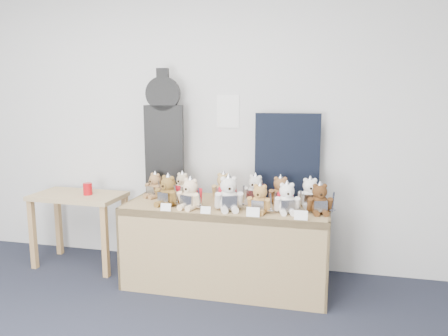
% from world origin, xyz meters
% --- Properties ---
extents(room_shell, '(6.00, 6.00, 6.00)m').
position_xyz_m(room_shell, '(0.66, 2.49, 1.46)').
color(room_shell, white).
rests_on(room_shell, floor).
extents(display_table, '(1.70, 0.71, 0.71)m').
position_xyz_m(display_table, '(0.76, 1.96, 0.55)').
color(display_table, olive).
rests_on(display_table, floor).
extents(side_table, '(0.85, 0.49, 0.69)m').
position_xyz_m(side_table, '(-0.69, 2.11, 0.57)').
color(side_table, tan).
rests_on(side_table, floor).
extents(guitar_case, '(0.36, 0.16, 1.13)m').
position_xyz_m(guitar_case, '(0.11, 2.29, 1.26)').
color(guitar_case, black).
rests_on(guitar_case, display_table).
extents(navy_board, '(0.56, 0.05, 0.75)m').
position_xyz_m(navy_board, '(1.22, 2.34, 1.08)').
color(navy_board, black).
rests_on(navy_board, display_table).
extents(red_cup, '(0.08, 0.08, 0.11)m').
position_xyz_m(red_cup, '(-0.58, 2.10, 0.75)').
color(red_cup, '#AA0B11').
rests_on(red_cup, side_table).
extents(teddy_front_far_left, '(0.23, 0.22, 0.29)m').
position_xyz_m(teddy_front_far_left, '(0.29, 1.86, 0.82)').
color(teddy_front_far_left, brown).
rests_on(teddy_front_far_left, display_table).
extents(teddy_front_left, '(0.23, 0.21, 0.28)m').
position_xyz_m(teddy_front_left, '(0.50, 1.82, 0.82)').
color(teddy_front_left, beige).
rests_on(teddy_front_left, display_table).
extents(teddy_front_centre, '(0.26, 0.24, 0.31)m').
position_xyz_m(teddy_front_centre, '(0.81, 1.84, 0.83)').
color(teddy_front_centre, silver).
rests_on(teddy_front_centre, display_table).
extents(teddy_front_right, '(0.21, 0.18, 0.26)m').
position_xyz_m(teddy_front_right, '(1.06, 1.82, 0.81)').
color(teddy_front_right, '#A4763E').
rests_on(teddy_front_right, display_table).
extents(teddy_front_far_right, '(0.23, 0.21, 0.27)m').
position_xyz_m(teddy_front_far_right, '(1.27, 1.87, 0.81)').
color(teddy_front_far_right, white).
rests_on(teddy_front_far_right, display_table).
extents(teddy_front_end, '(0.23, 0.20, 0.27)m').
position_xyz_m(teddy_front_end, '(1.51, 1.91, 0.81)').
color(teddy_front_end, '#4E311A').
rests_on(teddy_front_end, display_table).
extents(teddy_back_left, '(0.20, 0.19, 0.25)m').
position_xyz_m(teddy_back_left, '(0.31, 2.18, 0.80)').
color(teddy_back_left, beige).
rests_on(teddy_back_left, display_table).
extents(teddy_back_centre_left, '(0.22, 0.19, 0.27)m').
position_xyz_m(teddy_back_centre_left, '(0.69, 2.17, 0.81)').
color(teddy_back_centre_left, tan).
rests_on(teddy_back_centre_left, display_table).
extents(teddy_back_centre_right, '(0.22, 0.21, 0.27)m').
position_xyz_m(teddy_back_centre_right, '(0.98, 2.13, 0.81)').
color(teddy_back_centre_right, beige).
rests_on(teddy_back_centre_right, display_table).
extents(teddy_back_right, '(0.22, 0.19, 0.27)m').
position_xyz_m(teddy_back_right, '(1.19, 2.12, 0.81)').
color(teddy_back_right, brown).
rests_on(teddy_back_right, display_table).
extents(teddy_back_end, '(0.23, 0.20, 0.27)m').
position_xyz_m(teddy_back_end, '(1.43, 2.09, 0.81)').
color(teddy_back_end, white).
rests_on(teddy_back_end, display_table).
extents(teddy_back_far_left, '(0.20, 0.20, 0.25)m').
position_xyz_m(teddy_back_far_left, '(0.08, 2.11, 0.81)').
color(teddy_back_far_left, olive).
rests_on(teddy_back_far_left, display_table).
extents(entry_card_a, '(0.09, 0.02, 0.06)m').
position_xyz_m(entry_card_a, '(0.34, 1.69, 0.74)').
color(entry_card_a, white).
rests_on(entry_card_a, display_table).
extents(entry_card_b, '(0.08, 0.02, 0.06)m').
position_xyz_m(entry_card_b, '(0.66, 1.69, 0.74)').
color(entry_card_b, white).
rests_on(entry_card_b, display_table).
extents(entry_card_c, '(0.10, 0.02, 0.07)m').
position_xyz_m(entry_card_c, '(1.03, 1.69, 0.74)').
color(entry_card_c, white).
rests_on(entry_card_c, display_table).
extents(entry_card_d, '(0.10, 0.02, 0.07)m').
position_xyz_m(entry_card_d, '(1.39, 1.69, 0.74)').
color(entry_card_d, white).
rests_on(entry_card_d, display_table).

